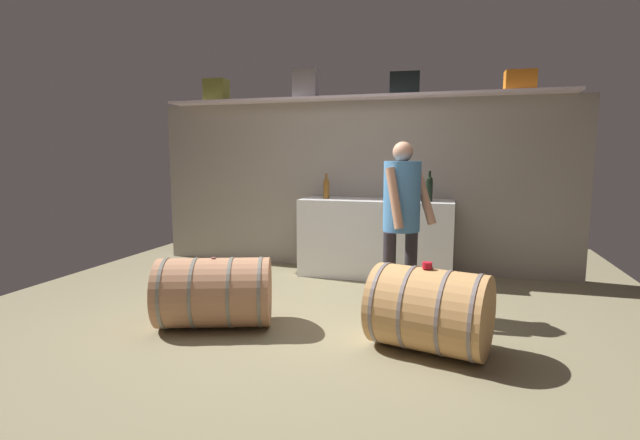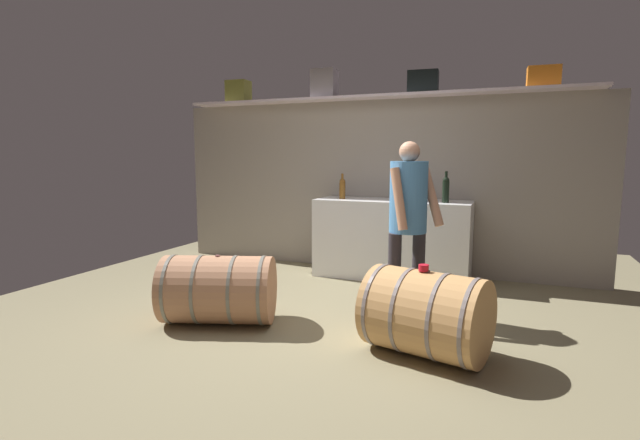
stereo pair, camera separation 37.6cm
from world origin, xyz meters
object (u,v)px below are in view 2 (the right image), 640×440
object	(u,v)px
toolcase_orange	(543,77)
wine_barrel_near	(426,313)
wine_glass	(412,193)
work_cabinet	(392,239)
toolcase_black	(423,82)
tasting_cup	(424,268)
wine_bottle_dark	(446,189)
wine_bottle_amber	(342,188)
wine_barrel_far	(218,289)
toolcase_olive	(238,92)
toolcase_grey	(325,84)
winemaker_pouring	(409,210)

from	to	relation	value
toolcase_orange	wine_barrel_near	world-z (taller)	toolcase_orange
toolcase_orange	wine_glass	world-z (taller)	toolcase_orange
toolcase_orange	work_cabinet	bearing A→B (deg)	-174.42
toolcase_black	wine_barrel_near	world-z (taller)	toolcase_black
toolcase_orange	tasting_cup	bearing A→B (deg)	-112.15
wine_bottle_dark	wine_glass	distance (m)	0.37
wine_bottle_amber	wine_barrel_far	bearing A→B (deg)	-102.08
wine_bottle_amber	wine_glass	distance (m)	0.86
wine_bottle_amber	wine_barrel_near	xyz separation A→B (m)	(1.35, -2.03, -0.75)
toolcase_olive	tasting_cup	world-z (taller)	toolcase_olive
toolcase_grey	toolcase_orange	size ratio (longest dim) A/B	1.08
toolcase_grey	toolcase_black	distance (m)	1.22
wine_bottle_amber	wine_barrel_near	distance (m)	2.55
toolcase_orange	wine_barrel_far	xyz separation A→B (m)	(-2.58, -2.29, -1.97)
toolcase_orange	winemaker_pouring	xyz separation A→B (m)	(-1.11, -1.48, -1.31)
toolcase_grey	wine_barrel_near	size ratio (longest dim) A/B	0.37
work_cabinet	toolcase_black	bearing A→B (deg)	37.71
work_cabinet	toolcase_olive	bearing A→B (deg)	174.37
wine_glass	winemaker_pouring	xyz separation A→B (m)	(0.18, -1.14, -0.06)
wine_bottle_dark	wine_barrel_near	size ratio (longest dim) A/B	0.36
toolcase_grey	winemaker_pouring	size ratio (longest dim) A/B	0.22
toolcase_grey	work_cabinet	world-z (taller)	toolcase_grey
tasting_cup	winemaker_pouring	distance (m)	0.92
tasting_cup	wine_bottle_amber	bearing A→B (deg)	122.94
toolcase_orange	wine_glass	distance (m)	1.82
toolcase_orange	wine_glass	xyz separation A→B (m)	(-1.29, -0.34, -1.24)
toolcase_orange	wine_bottle_amber	bearing A→B (deg)	-175.16
toolcase_olive	tasting_cup	distance (m)	4.06
tasting_cup	toolcase_orange	bearing A→B (deg)	70.24
work_cabinet	wine_barrel_far	distance (m)	2.33
toolcase_black	wine_barrel_far	xyz separation A→B (m)	(-1.32, -2.29, -1.99)
toolcase_black	work_cabinet	distance (m)	1.86
toolcase_olive	wine_bottle_amber	size ratio (longest dim) A/B	0.93
wine_barrel_near	winemaker_pouring	distance (m)	1.09
wine_barrel_far	winemaker_pouring	size ratio (longest dim) A/B	0.69
winemaker_pouring	toolcase_black	bearing A→B (deg)	-136.21
toolcase_olive	wine_bottle_dark	bearing A→B (deg)	-8.56
toolcase_orange	wine_bottle_amber	distance (m)	2.48
toolcase_orange	winemaker_pouring	world-z (taller)	toolcase_orange
tasting_cup	wine_barrel_near	bearing A→B (deg)	-0.00
toolcase_orange	wine_barrel_near	bearing A→B (deg)	-111.53
toolcase_black	wine_bottle_amber	bearing A→B (deg)	-167.13
work_cabinet	wine_glass	world-z (taller)	wine_glass
wine_bottle_amber	wine_glass	world-z (taller)	wine_bottle_amber
wine_bottle_dark	winemaker_pouring	size ratio (longest dim) A/B	0.22
wine_bottle_dark	winemaker_pouring	world-z (taller)	winemaker_pouring
work_cabinet	wine_barrel_far	size ratio (longest dim) A/B	1.68
wine_glass	wine_barrel_near	distance (m)	2.14
toolcase_orange	tasting_cup	size ratio (longest dim) A/B	4.43
work_cabinet	wine_barrel_far	world-z (taller)	work_cabinet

